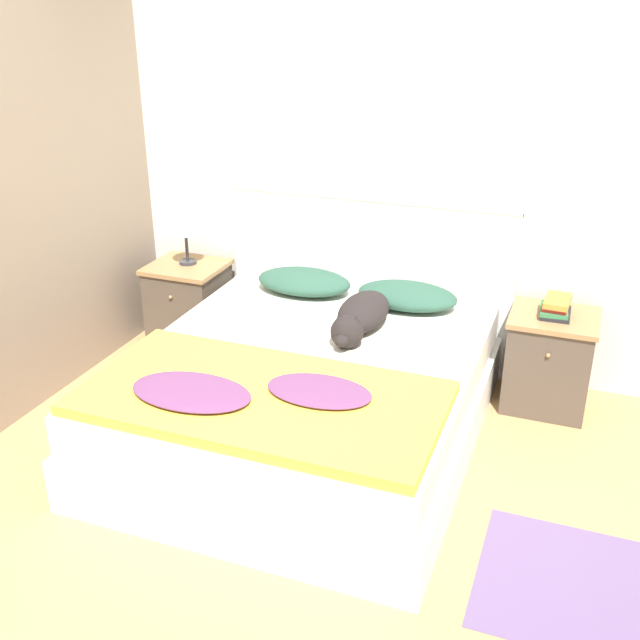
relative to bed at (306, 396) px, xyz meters
name	(u,v)px	position (x,y,z in m)	size (l,w,h in m)	color
ground_plane	(199,564)	(-0.06, -1.05, -0.24)	(16.00, 16.00, 0.00)	tan
wall_back	(365,153)	(-0.06, 1.08, 1.04)	(9.00, 0.06, 2.55)	silver
wall_side_left	(29,171)	(-1.56, 0.00, 1.04)	(0.06, 3.10, 2.55)	gray
bed	(306,396)	(0.00, 0.00, 0.00)	(1.69, 1.98, 0.48)	white
headboard	(367,275)	(0.00, 1.01, 0.31)	(1.77, 0.06, 1.05)	white
nightstand_left	(189,304)	(-1.13, 0.78, 0.04)	(0.46, 0.44, 0.55)	#4C4238
nightstand_right	(549,361)	(1.13, 0.78, 0.04)	(0.46, 0.44, 0.55)	#4C4238
pillow_left	(304,282)	(-0.32, 0.76, 0.31)	(0.57, 0.35, 0.13)	#284C3D
pillow_right	(407,296)	(0.32, 0.76, 0.31)	(0.57, 0.35, 0.13)	#284C3D
quilt	(258,397)	(-0.01, -0.53, 0.28)	(1.58, 0.83, 0.09)	yellow
dog	(360,316)	(0.17, 0.37, 0.33)	(0.25, 0.70, 0.18)	black
book_stack	(556,307)	(1.13, 0.78, 0.36)	(0.17, 0.22, 0.10)	#232328
table_lamp	(185,224)	(-1.13, 0.80, 0.57)	(0.21, 0.21, 0.34)	#2D2D33
rug	(612,595)	(1.53, -0.63, -0.24)	(1.03, 0.73, 0.00)	#604C75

